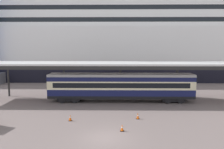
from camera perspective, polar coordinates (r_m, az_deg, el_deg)
ground_plane at (r=20.29m, az=-1.99°, el=-16.09°), size 400.00×400.00×0.00m
cruise_ship at (r=65.98m, az=-16.74°, el=12.00°), size 161.91×28.85×41.38m
platform_canopy at (r=32.34m, az=2.32°, el=2.68°), size 45.44×6.24×5.70m
train_carriage at (r=32.34m, az=2.30°, el=-2.99°), size 20.99×2.81×4.11m
traffic_cone_near at (r=21.66m, az=2.62°, el=-13.62°), size 0.36×0.36×0.66m
traffic_cone_mid at (r=24.85m, az=-10.77°, el=-10.94°), size 0.36×0.36×0.69m
traffic_cone_far at (r=25.18m, az=6.70°, el=-10.60°), size 0.36×0.36×0.70m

